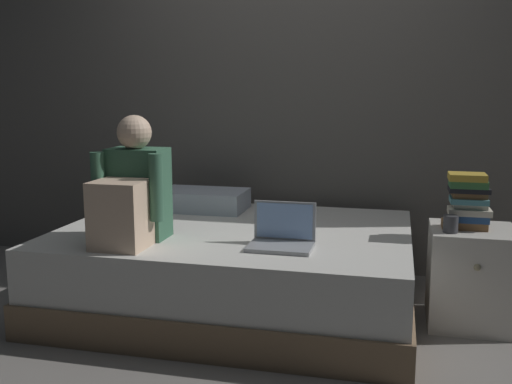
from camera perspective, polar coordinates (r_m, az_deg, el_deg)
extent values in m
plane|color=gray|center=(3.20, 0.11, -13.22)|extent=(8.00, 8.00, 0.00)
cube|color=#605B56|center=(4.12, 4.10, 11.18)|extent=(5.60, 0.10, 2.70)
cube|color=#7A6047|center=(3.48, -1.96, -9.59)|extent=(2.00, 1.50, 0.19)
cube|color=silver|center=(3.41, -1.99, -5.82)|extent=(1.96, 1.46, 0.28)
cube|color=beige|center=(3.40, 20.16, -7.70)|extent=(0.44, 0.44, 0.53)
sphere|color=gray|center=(3.16, 20.72, -6.87)|extent=(0.04, 0.04, 0.04)
cube|color=#38664C|center=(3.18, -11.32, -0.12)|extent=(0.30, 0.20, 0.48)
sphere|color=beige|center=(3.11, -11.75, 5.70)|extent=(0.18, 0.18, 0.18)
cube|color=beige|center=(2.99, -13.04, -2.15)|extent=(0.26, 0.24, 0.34)
cylinder|color=#38664C|center=(3.11, -15.11, 0.66)|extent=(0.07, 0.07, 0.34)
cylinder|color=#38664C|center=(2.97, -9.69, 0.44)|extent=(0.07, 0.07, 0.34)
cube|color=#9EA0A5|center=(2.93, 2.37, -5.37)|extent=(0.32, 0.22, 0.02)
cube|color=#9EA0A5|center=(3.01, 2.82, -2.79)|extent=(0.32, 0.01, 0.20)
cube|color=#8CB2EA|center=(3.01, 2.79, -2.83)|extent=(0.29, 0.00, 0.18)
cube|color=silver|center=(3.88, -5.14, -0.77)|extent=(0.56, 0.36, 0.13)
cube|color=brown|center=(3.31, 19.58, -3.02)|extent=(0.23, 0.13, 0.04)
cube|color=#284C84|center=(3.31, 20.04, -2.38)|extent=(0.19, 0.13, 0.04)
cube|color=beige|center=(3.30, 20.04, -1.80)|extent=(0.22, 0.14, 0.03)
cube|color=beige|center=(3.31, 20.05, -1.23)|extent=(0.17, 0.12, 0.03)
cube|color=teal|center=(3.29, 19.98, -0.77)|extent=(0.19, 0.15, 0.03)
cube|color=brown|center=(3.30, 20.03, -0.24)|extent=(0.17, 0.14, 0.03)
cube|color=black|center=(3.30, 19.99, 0.23)|extent=(0.21, 0.15, 0.03)
cube|color=#387042|center=(3.29, 19.93, 0.79)|extent=(0.19, 0.15, 0.04)
cube|color=gold|center=(3.26, 19.86, 1.40)|extent=(0.19, 0.15, 0.04)
cylinder|color=#3D3D42|center=(3.19, 18.40, -2.97)|extent=(0.08, 0.08, 0.09)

